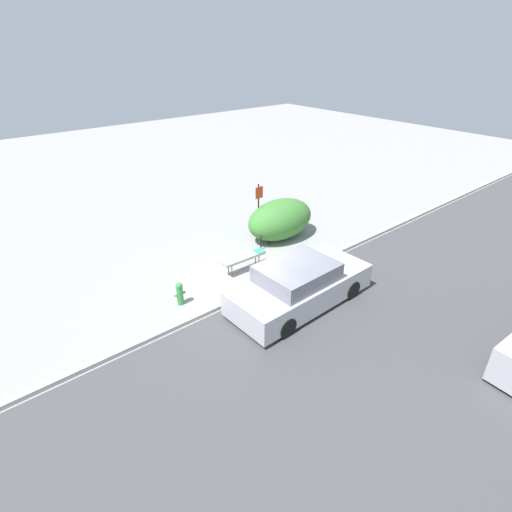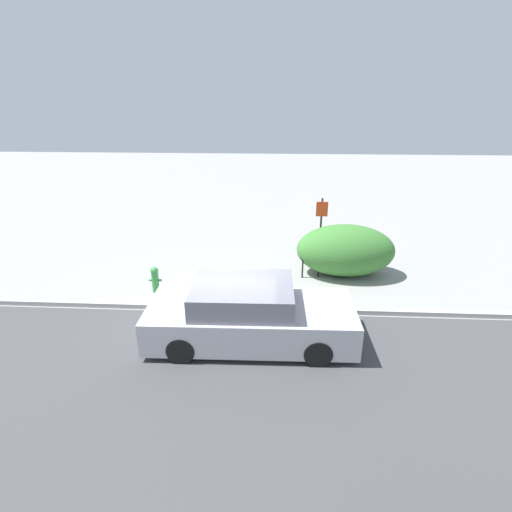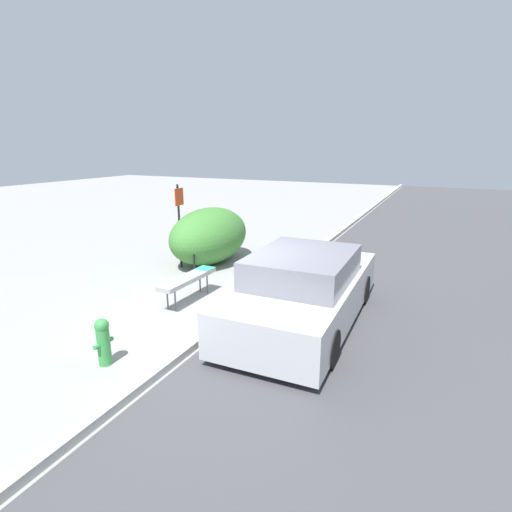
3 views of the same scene
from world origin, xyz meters
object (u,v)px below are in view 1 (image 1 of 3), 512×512
bike_rack (265,236)px  parked_car_near (299,285)px  sign_post (259,207)px  bench (244,258)px  fire_hydrant (180,293)px

bike_rack → parked_car_near: 3.87m
bike_rack → sign_post: bearing=67.5°
bench → bike_rack: (1.72, 0.88, -0.01)m
bench → fire_hydrant: bearing=-171.7°
bench → fire_hydrant: 2.78m
bike_rack → fire_hydrant: bike_rack is taller
fire_hydrant → bench: bearing=7.1°
bike_rack → parked_car_near: parked_car_near is taller
bike_rack → parked_car_near: bearing=-115.1°
sign_post → fire_hydrant: bearing=-157.4°
bench → parked_car_near: parked_car_near is taller
sign_post → parked_car_near: sign_post is taller
bike_rack → fire_hydrant: 4.64m
bike_rack → parked_car_near: size_ratio=0.18×
bike_rack → sign_post: 1.22m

